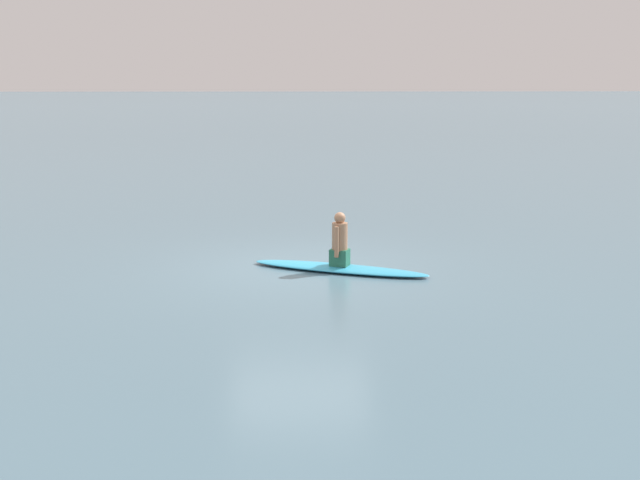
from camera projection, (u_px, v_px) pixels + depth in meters
name	position (u px, v px, depth m)	size (l,w,h in m)	color
ground_plane	(300.00, 268.00, 14.31)	(400.00, 400.00, 0.00)	slate
surfboard	(340.00, 268.00, 14.06)	(3.20, 0.61, 0.10)	#339EC6
person_paddler	(340.00, 242.00, 13.97)	(0.41, 0.38, 0.94)	#26664C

